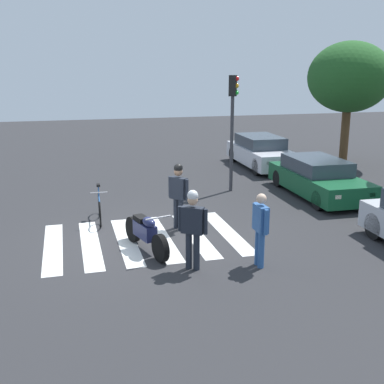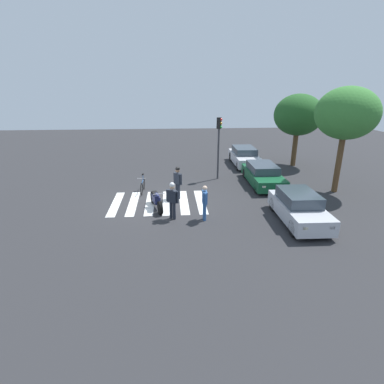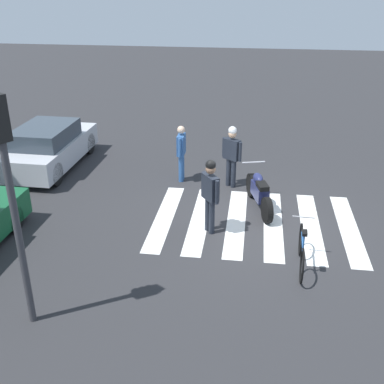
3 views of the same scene
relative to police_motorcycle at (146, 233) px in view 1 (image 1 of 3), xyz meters
name	(u,v)px [view 1 (image 1 of 3)]	position (x,y,z in m)	size (l,w,h in m)	color
ground_plane	(144,239)	(-0.80, 0.08, -0.46)	(60.00, 60.00, 0.00)	#2B2B2D
police_motorcycle	(146,233)	(0.00, 0.00, 0.00)	(2.13, 0.85, 1.04)	black
leaning_bicycle	(100,208)	(-2.62, -0.89, -0.07)	(1.75, 0.46, 1.02)	black
officer_on_foot	(178,191)	(-1.38, 1.14, 0.59)	(0.57, 0.45, 1.82)	#1E232D
officer_by_motorcycle	(193,224)	(1.32, 0.81, 0.57)	(0.44, 0.56, 1.78)	#1E232D
pedestrian_bystander	(260,225)	(1.55, 2.27, 0.49)	(0.67, 0.22, 1.66)	#2D5999
crosswalk_stripes	(144,239)	(-0.80, 0.08, -0.46)	(3.54, 4.95, 0.01)	silver
car_white_van	(261,152)	(-8.62, 6.59, 0.21)	(4.54, 1.89, 1.37)	black
car_green_compact	(318,178)	(-3.57, 6.55, 0.16)	(4.57, 1.88, 1.28)	black
traffic_light_pole	(233,114)	(-4.96, 3.92, 2.26)	(0.33, 0.36, 4.03)	#38383D
street_tree_near	(349,78)	(-8.14, 10.38, 3.39)	(3.58, 3.58, 5.39)	brown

